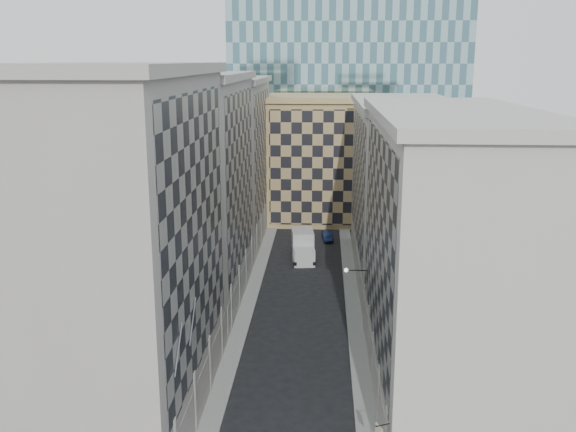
% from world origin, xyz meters
% --- Properties ---
extents(sidewalk_west, '(1.50, 100.00, 0.15)m').
position_xyz_m(sidewalk_west, '(-5.25, 30.00, 0.07)').
color(sidewalk_west, gray).
rests_on(sidewalk_west, ground).
extents(sidewalk_east, '(1.50, 100.00, 0.15)m').
position_xyz_m(sidewalk_east, '(5.25, 30.00, 0.07)').
color(sidewalk_east, gray).
rests_on(sidewalk_east, ground).
extents(bldg_left_a, '(10.80, 22.80, 23.70)m').
position_xyz_m(bldg_left_a, '(-10.88, 11.00, 11.82)').
color(bldg_left_a, '#9C968C').
rests_on(bldg_left_a, ground).
extents(bldg_left_b, '(10.80, 22.80, 22.70)m').
position_xyz_m(bldg_left_b, '(-10.88, 33.00, 11.32)').
color(bldg_left_b, gray).
rests_on(bldg_left_b, ground).
extents(bldg_left_c, '(10.80, 22.80, 21.70)m').
position_xyz_m(bldg_left_c, '(-10.88, 55.00, 10.83)').
color(bldg_left_c, '#9C968C').
rests_on(bldg_left_c, ground).
extents(bldg_right_a, '(10.80, 26.80, 20.70)m').
position_xyz_m(bldg_right_a, '(10.88, 15.00, 10.32)').
color(bldg_right_a, '#B3ADA4').
rests_on(bldg_right_a, ground).
extents(bldg_right_b, '(10.80, 28.80, 19.70)m').
position_xyz_m(bldg_right_b, '(10.89, 42.00, 9.85)').
color(bldg_right_b, '#B3ADA4').
rests_on(bldg_right_b, ground).
extents(tan_block, '(16.80, 14.80, 18.80)m').
position_xyz_m(tan_block, '(2.00, 67.90, 9.44)').
color(tan_block, tan).
rests_on(tan_block, ground).
extents(church_tower, '(7.20, 7.20, 51.50)m').
position_xyz_m(church_tower, '(0.00, 82.00, 26.95)').
color(church_tower, '#2F2A24').
rests_on(church_tower, ground).
extents(flagpoles_left, '(0.10, 6.33, 2.33)m').
position_xyz_m(flagpoles_left, '(-5.90, 6.00, 8.00)').
color(flagpoles_left, gray).
rests_on(flagpoles_left, ground).
extents(bracket_lamp, '(1.98, 0.36, 0.36)m').
position_xyz_m(bracket_lamp, '(4.38, 24.00, 6.20)').
color(bracket_lamp, black).
rests_on(bracket_lamp, ground).
extents(box_truck, '(3.18, 6.55, 3.47)m').
position_xyz_m(box_truck, '(-0.26, 46.57, 1.51)').
color(box_truck, '#BDBDBD').
rests_on(box_truck, ground).
extents(dark_car, '(1.75, 3.94, 1.26)m').
position_xyz_m(dark_car, '(2.77, 55.24, 0.63)').
color(dark_car, '#0F1A39').
rests_on(dark_car, ground).
extents(shop_sign, '(0.83, 0.73, 0.85)m').
position_xyz_m(shop_sign, '(5.42, 3.00, 3.83)').
color(shop_sign, black).
rests_on(shop_sign, ground).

